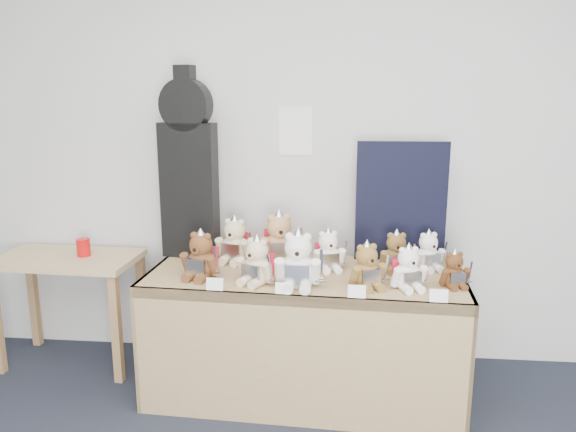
# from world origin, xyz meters

# --- Properties ---
(room_shell) EXTENTS (6.00, 6.00, 6.00)m
(room_shell) POSITION_xyz_m (-0.05, 2.49, 1.48)
(room_shell) COLOR white
(room_shell) RESTS_ON floor
(display_table) EXTENTS (1.80, 0.82, 0.73)m
(display_table) POSITION_xyz_m (0.04, 1.90, 0.58)
(display_table) COLOR olive
(display_table) RESTS_ON floor
(side_table) EXTENTS (0.89, 0.52, 0.72)m
(side_table) POSITION_xyz_m (-1.47, 2.20, 0.60)
(side_table) COLOR tan
(side_table) RESTS_ON floor
(guitar_case) EXTENTS (0.36, 0.17, 1.14)m
(guitar_case) POSITION_xyz_m (-0.67, 2.22, 1.29)
(guitar_case) COLOR black
(guitar_case) RESTS_ON display_table
(navy_board) EXTENTS (0.54, 0.04, 0.71)m
(navy_board) POSITION_xyz_m (0.59, 2.28, 1.09)
(navy_board) COLOR black
(navy_board) RESTS_ON display_table
(red_cup) EXTENTS (0.08, 0.08, 0.11)m
(red_cup) POSITION_xyz_m (-1.36, 2.22, 0.78)
(red_cup) COLOR red
(red_cup) RESTS_ON side_table
(teddy_front_far_left) EXTENTS (0.24, 0.22, 0.29)m
(teddy_front_far_left) POSITION_xyz_m (-0.51, 1.84, 0.85)
(teddy_front_far_left) COLOR brown
(teddy_front_far_left) RESTS_ON display_table
(teddy_front_left) EXTENTS (0.22, 0.22, 0.28)m
(teddy_front_left) POSITION_xyz_m (-0.20, 1.78, 0.85)
(teddy_front_left) COLOR beige
(teddy_front_left) RESTS_ON display_table
(teddy_front_centre) EXTENTS (0.27, 0.21, 0.33)m
(teddy_front_centre) POSITION_xyz_m (0.02, 1.75, 0.87)
(teddy_front_centre) COLOR white
(teddy_front_centre) RESTS_ON display_table
(teddy_front_right) EXTENTS (0.22, 0.21, 0.27)m
(teddy_front_right) POSITION_xyz_m (0.38, 1.77, 0.84)
(teddy_front_right) COLOR olive
(teddy_front_right) RESTS_ON display_table
(teddy_front_far_right) EXTENTS (0.21, 0.20, 0.26)m
(teddy_front_far_right) POSITION_xyz_m (0.59, 1.78, 0.84)
(teddy_front_far_right) COLOR white
(teddy_front_far_right) RESTS_ON display_table
(teddy_front_end) EXTENTS (0.18, 0.16, 0.21)m
(teddy_front_end) POSITION_xyz_m (0.83, 1.83, 0.82)
(teddy_front_end) COLOR #57351D
(teddy_front_end) RESTS_ON display_table
(teddy_back_left) EXTENTS (0.25, 0.23, 0.30)m
(teddy_back_left) POSITION_xyz_m (-0.39, 2.15, 0.85)
(teddy_back_left) COLOR beige
(teddy_back_left) RESTS_ON display_table
(teddy_back_centre_left) EXTENTS (0.29, 0.26, 0.34)m
(teddy_back_centre_left) POSITION_xyz_m (-0.12, 2.15, 0.87)
(teddy_back_centre_left) COLOR tan
(teddy_back_centre_left) RESTS_ON display_table
(teddy_back_centre_right) EXTENTS (0.22, 0.20, 0.26)m
(teddy_back_centre_right) POSITION_xyz_m (0.17, 2.05, 0.84)
(teddy_back_centre_right) COLOR white
(teddy_back_centre_right) RESTS_ON display_table
(teddy_back_right) EXTENTS (0.21, 0.17, 0.26)m
(teddy_back_right) POSITION_xyz_m (0.55, 2.06, 0.84)
(teddy_back_right) COLOR brown
(teddy_back_right) RESTS_ON display_table
(teddy_back_end) EXTENTS (0.21, 0.20, 0.25)m
(teddy_back_end) POSITION_xyz_m (0.74, 2.10, 0.83)
(teddy_back_end) COLOR white
(teddy_back_end) RESTS_ON display_table
(entry_card_a) EXTENTS (0.09, 0.02, 0.06)m
(entry_card_a) POSITION_xyz_m (-0.40, 1.65, 0.77)
(entry_card_a) COLOR white
(entry_card_a) RESTS_ON display_table
(entry_card_b) EXTENTS (0.08, 0.02, 0.06)m
(entry_card_b) POSITION_xyz_m (-0.04, 1.63, 0.77)
(entry_card_b) COLOR white
(entry_card_b) RESTS_ON display_table
(entry_card_c) EXTENTS (0.09, 0.02, 0.06)m
(entry_card_c) POSITION_xyz_m (0.33, 1.61, 0.77)
(entry_card_c) COLOR white
(entry_card_c) RESTS_ON display_table
(entry_card_d) EXTENTS (0.09, 0.02, 0.06)m
(entry_card_d) POSITION_xyz_m (0.72, 1.59, 0.77)
(entry_card_d) COLOR white
(entry_card_d) RESTS_ON display_table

